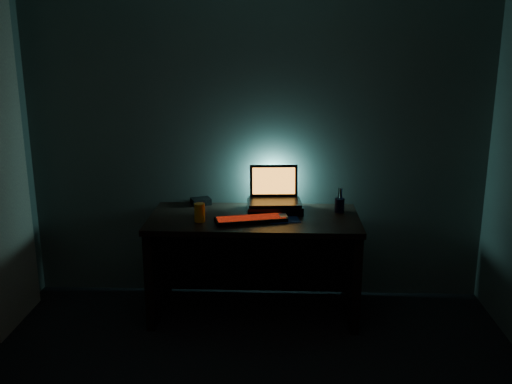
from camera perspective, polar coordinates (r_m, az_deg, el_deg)
room at (r=2.39m, az=-1.93°, el=-2.63°), size 3.50×4.00×2.50m
desk at (r=4.21m, az=-0.16°, el=-5.60°), size 1.50×0.70×0.75m
curtain at (r=4.22m, az=-24.21°, el=2.40°), size 0.06×0.65×2.30m
riser at (r=4.21m, az=1.87°, el=-1.50°), size 0.42×0.33×0.06m
laptop at (r=4.24m, az=1.84°, el=-0.14°), size 0.40×0.31×0.26m
keyboard at (r=3.97m, az=-0.51°, el=-2.75°), size 0.52×0.28×0.03m
mousepad at (r=4.02m, az=2.72°, el=-2.71°), size 0.25×0.24×0.00m
mouse at (r=4.02m, az=2.72°, el=-2.50°), size 0.07×0.10×0.03m
pen_cup at (r=4.22m, az=8.35°, el=-1.32°), size 0.09×0.09×0.10m
juice_glass at (r=3.97m, az=-5.66°, el=-2.06°), size 0.09×0.09×0.13m
router at (r=4.40m, az=-5.53°, el=-0.93°), size 0.18×0.16×0.05m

